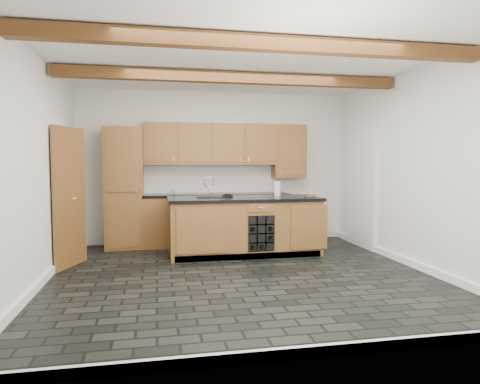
% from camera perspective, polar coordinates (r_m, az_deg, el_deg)
% --- Properties ---
extents(ground, '(5.00, 5.00, 0.00)m').
position_cam_1_polar(ground, '(5.79, 0.22, -11.00)').
color(ground, black).
rests_on(ground, ground).
extents(room_shell, '(5.01, 5.00, 5.00)m').
position_cam_1_polar(room_shell, '(6.10, -1.54, 4.25)').
color(room_shell, white).
rests_on(room_shell, ground).
extents(back_cabinetry, '(3.65, 0.62, 2.20)m').
position_cam_1_polar(back_cabinetry, '(7.78, -5.72, 0.15)').
color(back_cabinetry, '#976330').
rests_on(back_cabinetry, ground).
extents(island, '(2.48, 0.96, 0.93)m').
position_cam_1_polar(island, '(6.99, 0.63, -4.51)').
color(island, '#976330').
rests_on(island, ground).
extents(faucet, '(0.45, 0.40, 0.34)m').
position_cam_1_polar(faucet, '(6.90, -3.98, -0.46)').
color(faucet, black).
rests_on(faucet, island).
extents(kitchen_scale, '(0.19, 0.14, 0.05)m').
position_cam_1_polar(kitchen_scale, '(7.03, -1.65, -0.45)').
color(kitchen_scale, black).
rests_on(kitchen_scale, island).
extents(fruit_bowl, '(0.30, 0.30, 0.06)m').
position_cam_1_polar(fruit_bowl, '(7.13, 9.29, -0.38)').
color(fruit_bowl, white).
rests_on(fruit_bowl, island).
extents(fruit_cluster, '(0.16, 0.17, 0.07)m').
position_cam_1_polar(fruit_cluster, '(7.13, 9.29, -0.10)').
color(fruit_cluster, red).
rests_on(fruit_cluster, fruit_bowl).
extents(paper_towel, '(0.11, 0.11, 0.24)m').
position_cam_1_polar(paper_towel, '(7.37, 4.99, 0.49)').
color(paper_towel, white).
rests_on(paper_towel, island).
extents(mug, '(0.13, 0.13, 0.10)m').
position_cam_1_polar(mug, '(7.75, -8.53, 0.12)').
color(mug, white).
rests_on(mug, back_cabinetry).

